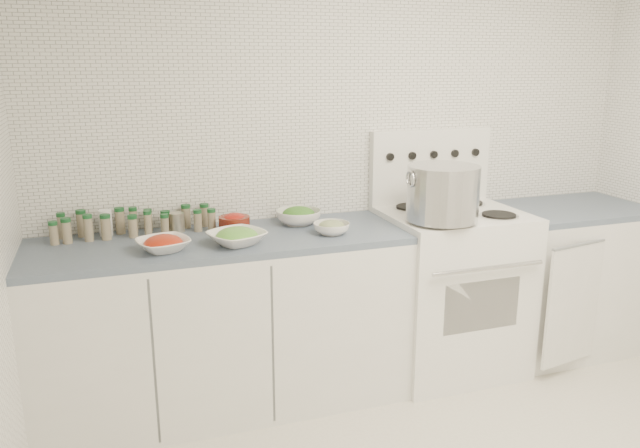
# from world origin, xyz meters

# --- Properties ---
(room_walls) EXTENTS (3.54, 3.04, 2.52)m
(room_walls) POSITION_xyz_m (0.00, 0.00, 1.56)
(room_walls) COLOR white
(room_walls) RESTS_ON ground
(counter_left) EXTENTS (1.85, 0.62, 0.90)m
(counter_left) POSITION_xyz_m (-0.82, 1.19, 0.45)
(counter_left) COLOR white
(counter_left) RESTS_ON ground
(stove) EXTENTS (0.76, 0.70, 1.36)m
(stove) POSITION_xyz_m (0.48, 1.19, 0.50)
(stove) COLOR white
(stove) RESTS_ON ground
(counter_right) EXTENTS (0.89, 0.70, 0.90)m
(counter_right) POSITION_xyz_m (1.30, 1.19, 0.45)
(counter_right) COLOR white
(counter_right) RESTS_ON ground
(stock_pot) EXTENTS (0.39, 0.37, 0.28)m
(stock_pot) POSITION_xyz_m (0.30, 1.00, 1.10)
(stock_pot) COLOR silver
(stock_pot) RESTS_ON stove
(bowl_tomato) EXTENTS (0.29, 0.29, 0.08)m
(bowl_tomato) POSITION_xyz_m (-1.11, 1.07, 0.93)
(bowl_tomato) COLOR white
(bowl_tomato) RESTS_ON counter_left
(bowl_snowpea) EXTENTS (0.34, 0.34, 0.09)m
(bowl_snowpea) POSITION_xyz_m (-0.77, 1.06, 0.94)
(bowl_snowpea) COLOR white
(bowl_snowpea) RESTS_ON counter_left
(bowl_broccoli) EXTENTS (0.24, 0.24, 0.10)m
(bowl_broccoli) POSITION_xyz_m (-0.38, 1.33, 0.94)
(bowl_broccoli) COLOR white
(bowl_broccoli) RESTS_ON counter_left
(bowl_zucchini) EXTENTS (0.24, 0.24, 0.07)m
(bowl_zucchini) POSITION_xyz_m (-0.28, 1.09, 0.93)
(bowl_zucchini) COLOR white
(bowl_zucchini) RESTS_ON counter_left
(bowl_pepper) EXTENTS (0.16, 0.16, 0.10)m
(bowl_pepper) POSITION_xyz_m (-0.73, 1.29, 0.95)
(bowl_pepper) COLOR #611B10
(bowl_pepper) RESTS_ON counter_left
(salt_canister) EXTENTS (0.08, 0.08, 0.13)m
(salt_canister) POSITION_xyz_m (-1.36, 1.43, 0.97)
(salt_canister) COLOR white
(salt_canister) RESTS_ON counter_left
(tin_can) EXTENTS (0.10, 0.10, 0.10)m
(tin_can) POSITION_xyz_m (-1.01, 1.39, 0.95)
(tin_can) COLOR #9E9986
(tin_can) RESTS_ON counter_left
(spice_cluster) EXTENTS (0.80, 0.16, 0.14)m
(spice_cluster) POSITION_xyz_m (-1.23, 1.40, 0.96)
(spice_cluster) COLOR gray
(spice_cluster) RESTS_ON counter_left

